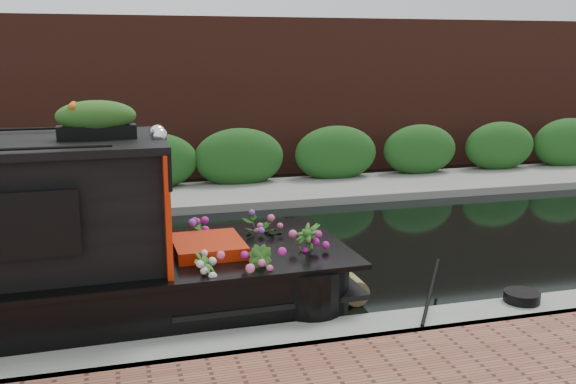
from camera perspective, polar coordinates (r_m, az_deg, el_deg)
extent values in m
plane|color=black|center=(9.88, -10.31, -6.47)|extent=(80.00, 80.00, 0.00)
cube|color=gray|center=(6.85, -7.60, -15.21)|extent=(40.00, 0.60, 0.50)
cube|color=gray|center=(13.91, -11.95, -1.00)|extent=(40.00, 2.40, 0.34)
cube|color=#1E4E1A|center=(14.79, -12.18, -0.22)|extent=(40.00, 1.10, 2.80)
cube|color=#4D231A|center=(16.85, -12.63, 1.29)|extent=(40.00, 1.00, 8.00)
cube|color=#B82207|center=(7.51, -11.25, -1.01)|extent=(0.10, 1.78, 1.37)
cube|color=black|center=(6.65, -22.37, -2.78)|extent=(0.92, 0.05, 0.56)
cube|color=#B82207|center=(7.77, -7.10, -6.08)|extent=(0.84, 0.94, 0.51)
sphere|color=white|center=(7.23, -11.35, 4.92)|extent=(0.18, 0.18, 0.18)
sphere|color=white|center=(7.51, -11.52, 5.19)|extent=(0.18, 0.18, 0.18)
cube|color=black|center=(7.35, -16.61, 5.12)|extent=(0.84, 0.26, 0.15)
ellipsoid|color=orange|center=(7.33, -16.71, 6.66)|extent=(0.92, 0.26, 0.24)
imported|color=#2E6120|center=(7.05, -7.49, -7.61)|extent=(0.35, 0.38, 0.60)
imported|color=#2E6120|center=(7.16, -2.25, -7.22)|extent=(0.43, 0.41, 0.60)
imported|color=#2E6120|center=(8.47, -2.19, -4.15)|extent=(0.69, 0.67, 0.58)
imported|color=#2E6120|center=(7.74, 1.71, -5.36)|extent=(0.48, 0.48, 0.69)
imported|color=#2E6120|center=(8.49, -7.82, -4.26)|extent=(0.30, 0.35, 0.57)
cylinder|color=olive|center=(8.40, 5.70, -8.57)|extent=(0.33, 0.42, 0.33)
cylinder|color=black|center=(8.20, 20.08, -8.74)|extent=(0.42, 0.42, 0.12)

